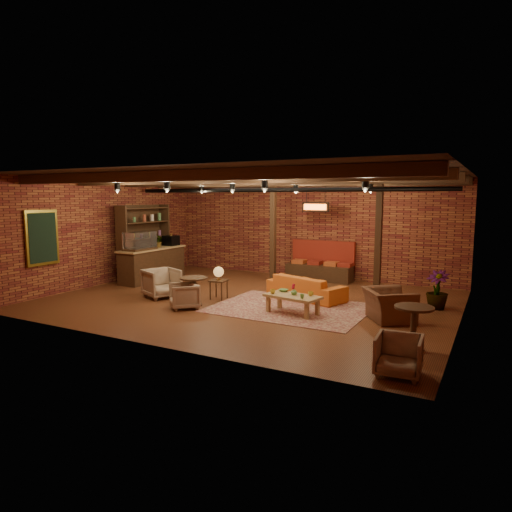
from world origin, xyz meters
The scene contains 29 objects.
floor centered at (0.00, 0.00, 0.00)m, with size 10.00×10.00×0.00m, color #402010.
ceiling centered at (0.00, 0.00, 3.20)m, with size 10.00×8.00×0.02m, color black.
wall_back centered at (0.00, 4.00, 1.60)m, with size 10.00×0.02×3.20m, color maroon.
wall_front centered at (0.00, -4.00, 1.60)m, with size 10.00×0.02×3.20m, color maroon.
wall_left centered at (-5.00, 0.00, 1.60)m, with size 0.02×8.00×3.20m, color maroon.
wall_right centered at (5.00, 0.00, 1.60)m, with size 0.02×8.00×3.20m, color maroon.
ceiling_beams centered at (0.00, 0.00, 3.08)m, with size 9.80×6.40×0.22m, color black, non-canonical shape.
ceiling_pipe centered at (0.00, 1.60, 2.85)m, with size 0.12×0.12×9.60m, color black.
post_left centered at (-0.60, 2.60, 1.60)m, with size 0.16×0.16×3.20m, color black.
post_right centered at (2.80, 2.00, 1.60)m, with size 0.16×0.16×3.20m, color black.
service_counter centered at (-4.10, 1.00, 0.80)m, with size 0.80×2.50×1.60m, color black, non-canonical shape.
plant_counter centered at (-4.00, 1.20, 1.22)m, with size 0.35×0.39×0.30m, color #337F33.
shelving_hutch centered at (-4.50, 1.10, 1.20)m, with size 0.52×2.00×2.40m, color black, non-canonical shape.
chalkboard_menu centered at (-4.93, -2.30, 1.60)m, with size 0.08×0.96×1.46m, color black.
banquette centered at (0.60, 3.55, 0.50)m, with size 2.10×0.70×1.00m, color maroon, non-canonical shape.
service_sign centered at (0.60, 3.10, 2.35)m, with size 0.86×0.06×0.30m, color orange.
ceiling_spotlights centered at (0.00, 0.00, 2.86)m, with size 6.40×4.40×0.28m, color black, non-canonical shape.
rug centered at (1.28, -0.31, 0.01)m, with size 3.62×2.77×0.01m, color maroon.
sofa centered at (1.24, 0.82, 0.31)m, with size 2.12×0.83×0.62m, color #CC5D1C.
coffee_table centered at (1.53, -0.74, 0.39)m, with size 1.36×0.86×0.69m.
side_table_lamp centered at (-0.78, -0.25, 0.65)m, with size 0.45×0.45×0.86m.
round_table_left centered at (-0.92, -1.17, 0.48)m, with size 0.68×0.68×0.71m.
armchair_a centered at (-2.22, -0.82, 0.42)m, with size 0.82×0.77×0.85m, color #BFAF94.
armchair_b centered at (-0.96, -1.50, 0.33)m, with size 0.65×0.61×0.67m, color #BFAF94.
armchair_right centered at (3.60, -0.29, 0.46)m, with size 1.05×0.68×0.92m, color brown.
side_table_book centered at (3.32, 1.23, 0.40)m, with size 0.52×0.52×0.45m.
round_table_right centered at (4.40, -2.05, 0.52)m, with size 0.67×0.67×0.78m.
armchair_far centered at (4.40, -3.33, 0.34)m, with size 0.66×0.62×0.68m, color #BFAF94.
plant_tall centered at (4.40, 1.29, 1.39)m, with size 1.56×1.56×2.79m, color #4C7F4C.
Camera 1 is at (5.62, -10.13, 2.67)m, focal length 32.00 mm.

